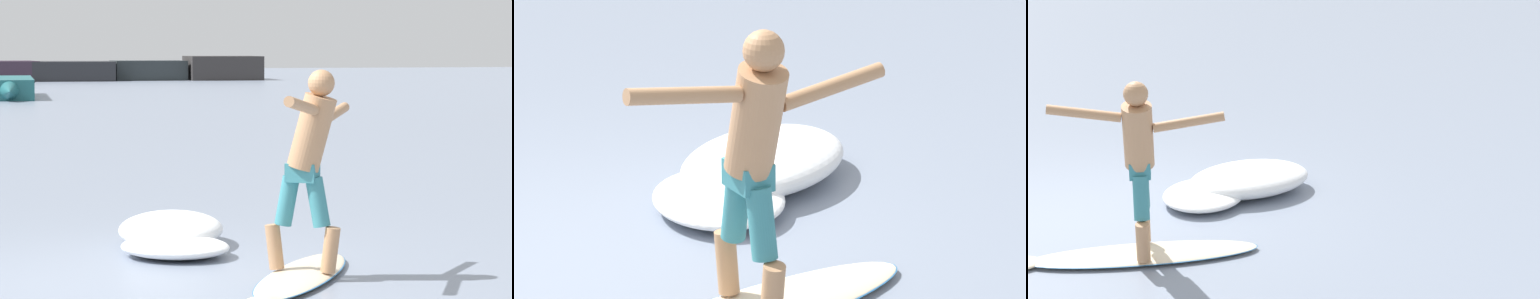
# 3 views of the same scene
# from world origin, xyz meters

# --- Properties ---
(ground_plane) EXTENTS (200.00, 200.00, 0.00)m
(ground_plane) POSITION_xyz_m (0.00, 0.00, 0.00)
(ground_plane) COLOR gray
(surfer) EXTENTS (0.97, 1.40, 1.74)m
(surfer) POSITION_xyz_m (1.52, -0.33, 1.09)
(surfer) COLOR tan
(surfer) RESTS_ON surfboard
(wave_foam_at_tail) EXTENTS (1.42, 1.42, 0.20)m
(wave_foam_at_tail) POSITION_xyz_m (0.59, 1.06, 0.10)
(wave_foam_at_tail) COLOR white
(wave_foam_at_tail) RESTS_ON ground
(wave_foam_at_nose) EXTENTS (1.35, 1.70, 0.34)m
(wave_foam_at_nose) POSITION_xyz_m (0.66, 1.69, 0.17)
(wave_foam_at_nose) COLOR white
(wave_foam_at_nose) RESTS_ON ground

